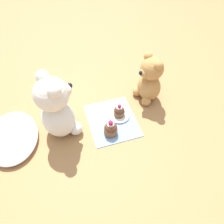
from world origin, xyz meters
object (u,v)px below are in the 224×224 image
cupcake_near_cream_bear (111,129)px  teddy_bear_tan (150,80)px  cupcake_near_tan_bear (119,111)px  teddy_bear_cream (57,108)px  saucer_plate (119,115)px

cupcake_near_cream_bear → teddy_bear_tan: bearing=-56.2°
teddy_bear_tan → cupcake_near_cream_bear: (-0.15, 0.22, -0.07)m
teddy_bear_tan → cupcake_near_tan_bear: bearing=-78.2°
teddy_bear_cream → saucer_plate: bearing=-109.1°
teddy_bear_cream → cupcake_near_cream_bear: 0.22m
teddy_bear_cream → cupcake_near_tan_bear: 0.26m
cupcake_near_tan_bear → cupcake_near_cream_bear: bearing=141.4°
saucer_plate → teddy_bear_tan: bearing=-65.9°
cupcake_near_tan_bear → teddy_bear_cream: bearing=90.1°
teddy_bear_cream → cupcake_near_cream_bear: (-0.08, -0.18, -0.10)m
saucer_plate → cupcake_near_tan_bear: (0.00, 0.00, 0.02)m
teddy_bear_tan → saucer_plate: size_ratio=2.44×
saucer_plate → teddy_bear_cream: bearing=90.1°
saucer_plate → cupcake_near_tan_bear: bearing=0.0°
cupcake_near_tan_bear → saucer_plate: bearing=0.0°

